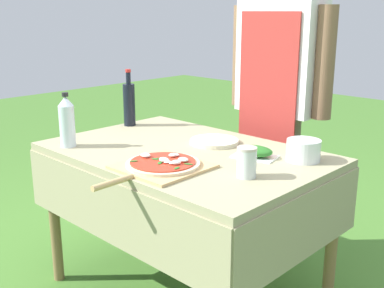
# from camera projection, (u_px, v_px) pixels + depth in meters

# --- Properties ---
(prep_table) EXTENTS (1.29, 0.87, 0.75)m
(prep_table) POSITION_uv_depth(u_px,v_px,m) (185.00, 171.00, 2.24)
(prep_table) COLOR gray
(prep_table) RESTS_ON ground
(person_cook) EXTENTS (0.63, 0.21, 1.67)m
(person_cook) POSITION_uv_depth(u_px,v_px,m) (279.00, 85.00, 2.58)
(person_cook) COLOR #70604C
(person_cook) RESTS_ON ground
(pizza_on_peel) EXTENTS (0.34, 0.52, 0.05)m
(pizza_on_peel) POSITION_uv_depth(u_px,v_px,m) (162.00, 165.00, 1.96)
(pizza_on_peel) COLOR tan
(pizza_on_peel) RESTS_ON prep_table
(oil_bottle) EXTENTS (0.07, 0.07, 0.31)m
(oil_bottle) POSITION_uv_depth(u_px,v_px,m) (129.00, 103.00, 2.67)
(oil_bottle) COLOR black
(oil_bottle) RESTS_ON prep_table
(water_bottle) EXTENTS (0.07, 0.07, 0.26)m
(water_bottle) POSITION_uv_depth(u_px,v_px,m) (67.00, 121.00, 2.25)
(water_bottle) COLOR silver
(water_bottle) RESTS_ON prep_table
(herb_container) EXTENTS (0.21, 0.17, 0.05)m
(herb_container) POSITION_uv_depth(u_px,v_px,m) (255.00, 152.00, 2.11)
(herb_container) COLOR silver
(herb_container) RESTS_ON prep_table
(mixing_tub) EXTENTS (0.15, 0.15, 0.09)m
(mixing_tub) POSITION_uv_depth(u_px,v_px,m) (303.00, 150.00, 2.06)
(mixing_tub) COLOR silver
(mixing_tub) RESTS_ON prep_table
(plate_stack) EXTENTS (0.24, 0.24, 0.02)m
(plate_stack) POSITION_uv_depth(u_px,v_px,m) (214.00, 141.00, 2.33)
(plate_stack) COLOR beige
(plate_stack) RESTS_ON prep_table
(sauce_jar) EXTENTS (0.08, 0.08, 0.12)m
(sauce_jar) POSITION_uv_depth(u_px,v_px,m) (247.00, 164.00, 1.85)
(sauce_jar) COLOR silver
(sauce_jar) RESTS_ON prep_table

